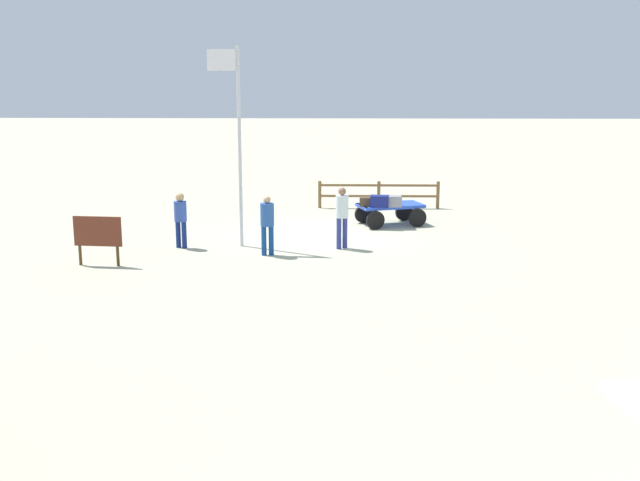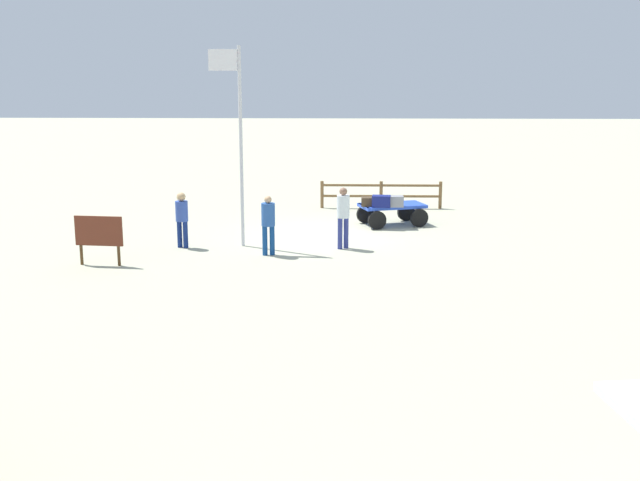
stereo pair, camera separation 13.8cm
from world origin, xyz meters
name	(u,v)px [view 2 (the right image)]	position (x,y,z in m)	size (l,w,h in m)	color
ground_plane	(324,235)	(0.00, 0.00, 0.00)	(120.00, 120.00, 0.00)	#AFAE91
luggage_cart	(392,210)	(-2.16, -1.60, 0.50)	(2.33, 1.81, 0.69)	blue
suitcase_tan	(381,201)	(-1.79, -1.05, 0.88)	(0.62, 0.45, 0.37)	navy
suitcase_olive	(370,202)	(-1.43, -1.24, 0.83)	(0.56, 0.39, 0.28)	#413221
suitcase_maroon	(393,201)	(-2.18, -1.11, 0.87)	(0.64, 0.38, 0.35)	gray
worker_lead	(343,213)	(-0.58, 1.90, 1.04)	(0.49, 0.49, 1.75)	navy
worker_trailing	(182,215)	(4.00, 1.93, 0.94)	(0.46, 0.46, 1.60)	navy
worker_supervisor	(268,220)	(1.46, 2.77, 0.97)	(0.44, 0.44, 1.64)	navy
flagpole	(237,131)	(2.40, 1.64, 3.30)	(0.91, 0.10, 5.63)	silver
signboard	(99,233)	(5.73, 4.04, 0.84)	(1.27, 0.18, 1.30)	#4C3319
wooden_fence	(381,193)	(-1.96, -4.79, 0.58)	(4.46, 0.12, 1.00)	brown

